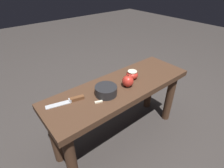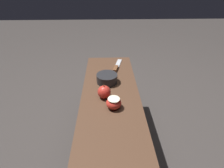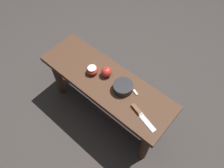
{
  "view_description": "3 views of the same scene",
  "coord_description": "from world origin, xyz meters",
  "px_view_note": "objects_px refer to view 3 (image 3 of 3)",
  "views": [
    {
      "loc": [
        -0.64,
        -0.7,
        1.1
      ],
      "look_at": [
        -0.06,
        0.01,
        0.51
      ],
      "focal_mm": 28.0,
      "sensor_mm": 36.0,
      "label": 1
    },
    {
      "loc": [
        0.82,
        -0.02,
        1.08
      ],
      "look_at": [
        -0.06,
        0.01,
        0.51
      ],
      "focal_mm": 28.0,
      "sensor_mm": 36.0,
      "label": 2
    },
    {
      "loc": [
        -0.59,
        0.62,
        1.72
      ],
      "look_at": [
        -0.06,
        0.01,
        0.51
      ],
      "focal_mm": 35.0,
      "sensor_mm": 36.0,
      "label": 3
    }
  ],
  "objects_px": {
    "apple_whole": "(106,72)",
    "knife": "(140,113)",
    "bowl": "(123,87)",
    "wooden_bench": "(106,88)",
    "apple_cut": "(92,70)"
  },
  "relations": [
    {
      "from": "apple_whole",
      "to": "bowl",
      "type": "height_order",
      "value": "apple_whole"
    },
    {
      "from": "wooden_bench",
      "to": "bowl",
      "type": "distance_m",
      "value": 0.19
    },
    {
      "from": "wooden_bench",
      "to": "apple_whole",
      "type": "relative_size",
      "value": 12.31
    },
    {
      "from": "wooden_bench",
      "to": "apple_whole",
      "type": "xyz_separation_m",
      "value": [
        0.03,
        -0.04,
        0.14
      ]
    },
    {
      "from": "knife",
      "to": "apple_cut",
      "type": "xyz_separation_m",
      "value": [
        0.44,
        -0.04,
        0.02
      ]
    },
    {
      "from": "knife",
      "to": "apple_cut",
      "type": "bearing_deg",
      "value": -170.54
    },
    {
      "from": "wooden_bench",
      "to": "bowl",
      "type": "relative_size",
      "value": 7.73
    },
    {
      "from": "apple_whole",
      "to": "bowl",
      "type": "xyz_separation_m",
      "value": [
        -0.16,
        0.02,
        -0.01
      ]
    },
    {
      "from": "wooden_bench",
      "to": "apple_whole",
      "type": "distance_m",
      "value": 0.14
    },
    {
      "from": "knife",
      "to": "apple_whole",
      "type": "xyz_separation_m",
      "value": [
        0.36,
        -0.09,
        0.03
      ]
    },
    {
      "from": "apple_whole",
      "to": "bowl",
      "type": "relative_size",
      "value": 0.63
    },
    {
      "from": "apple_whole",
      "to": "bowl",
      "type": "distance_m",
      "value": 0.16
    },
    {
      "from": "apple_whole",
      "to": "knife",
      "type": "bearing_deg",
      "value": 166.15
    },
    {
      "from": "knife",
      "to": "apple_cut",
      "type": "relative_size",
      "value": 2.7
    },
    {
      "from": "apple_whole",
      "to": "bowl",
      "type": "bearing_deg",
      "value": 174.14
    }
  ]
}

